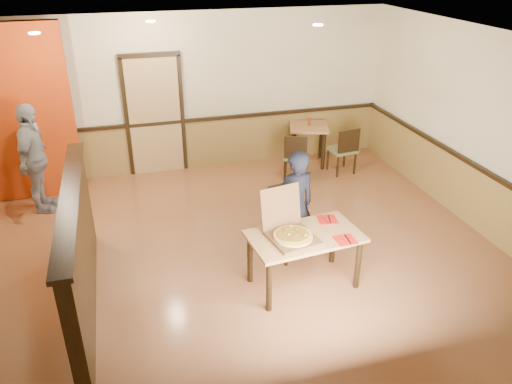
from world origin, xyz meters
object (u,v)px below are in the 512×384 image
side_table (308,135)px  diner (295,206)px  passerby (34,159)px  condiment (309,122)px  main_table (304,243)px  diner_chair (289,217)px  pizza_box (291,232)px  side_chair_left (295,155)px  side_chair_right (344,149)px

side_table → diner: (-1.34, -2.96, 0.19)m
passerby → condiment: passerby is taller
main_table → diner: 0.63m
diner_chair → passerby: 4.00m
pizza_box → main_table: bearing=-6.4°
diner_chair → condiment: diner_chair is taller
side_chair_left → passerby: (-4.22, -0.01, 0.40)m
diner → diner_chair: bearing=-92.5°
diner_chair → side_table: size_ratio=1.10×
side_chair_right → side_table: bearing=-59.9°
side_chair_left → condiment: 0.88m
side_table → side_chair_left: bearing=-127.9°
side_table → passerby: 4.74m
pizza_box → condiment: (1.63, 3.60, 0.04)m
diner_chair → main_table: bearing=-108.5°
side_chair_left → diner_chair: bearing=89.3°
side_chair_right → side_table: (-0.46, 0.61, 0.10)m
side_chair_left → side_table: side_chair_left is taller
main_table → condiment: size_ratio=10.36×
main_table → diner: bearing=75.6°
diner_chair → pizza_box: pizza_box is taller
pizza_box → condiment: pizza_box is taller
main_table → side_chair_left: 3.11m
side_table → passerby: passerby is taller
side_chair_right → pizza_box: size_ratio=1.27×
condiment → side_chair_right: bearing=-55.6°
diner_chair → side_table: diner_chair is taller
side_chair_left → pizza_box: size_ratio=1.22×
side_chair_left → condiment: condiment is taller
side_chair_right → diner: 2.97m
diner → side_chair_right: bearing=-139.6°
condiment → passerby: bearing=-172.3°
side_chair_left → pizza_box: bearing=90.3°
diner_chair → diner: bearing=-94.1°
side_table → diner: diner is taller
side_chair_left → passerby: passerby is taller
side_chair_right → condiment: bearing=-62.1°
diner → pizza_box: diner is taller
side_table → main_table: bearing=-111.9°
diner_chair → condiment: (1.39, 2.84, 0.29)m
condiment → diner_chair: bearing=-116.0°
condiment → pizza_box: bearing=-114.4°
main_table → passerby: (-3.26, 2.95, 0.26)m
passerby → condiment: bearing=-72.0°
diner_chair → condiment: size_ratio=7.21×
side_chair_left → pizza_box: 3.20m
pizza_box → condiment: bearing=55.0°
side_chair_right → side_chair_left: bearing=-7.0°
passerby → diner_chair: bearing=-113.2°
diner → passerby: passerby is taller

